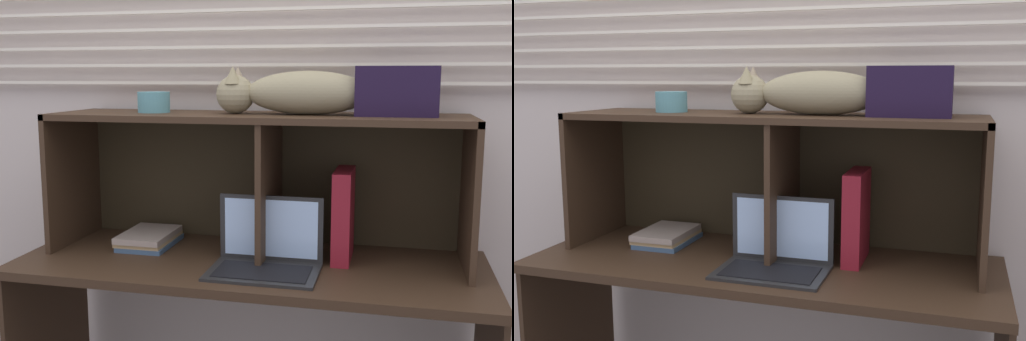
{
  "view_description": "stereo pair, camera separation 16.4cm",
  "coord_description": "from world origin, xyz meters",
  "views": [
    {
      "loc": [
        0.47,
        -1.69,
        1.34
      ],
      "look_at": [
        0.0,
        0.31,
        1.02
      ],
      "focal_mm": 41.63,
      "sensor_mm": 36.0,
      "label": 1
    },
    {
      "loc": [
        0.63,
        -1.65,
        1.34
      ],
      "look_at": [
        0.0,
        0.31,
        1.02
      ],
      "focal_mm": 41.63,
      "sensor_mm": 36.0,
      "label": 2
    }
  ],
  "objects": [
    {
      "name": "back_panel_with_blinds",
      "position": [
        0.0,
        0.55,
        1.26
      ],
      "size": [
        4.4,
        0.08,
        2.5
      ],
      "color": "beige",
      "rests_on": "ground"
    },
    {
      "name": "small_basket",
      "position": [
        -0.38,
        0.31,
        1.25
      ],
      "size": [
        0.11,
        0.11,
        0.07
      ],
      "primitive_type": "cylinder",
      "color": "teal",
      "rests_on": "hutch_shelf_unit"
    },
    {
      "name": "desk",
      "position": [
        0.0,
        0.21,
        0.59
      ],
      "size": [
        1.59,
        0.6,
        0.72
      ],
      "color": "#382618",
      "rests_on": "ground"
    },
    {
      "name": "storage_box",
      "position": [
        0.47,
        0.31,
        1.3
      ],
      "size": [
        0.26,
        0.14,
        0.16
      ],
      "primitive_type": "cube",
      "color": "black",
      "rests_on": "hutch_shelf_unit"
    },
    {
      "name": "hutch_shelf_unit",
      "position": [
        0.01,
        0.34,
        1.07
      ],
      "size": [
        1.44,
        0.39,
        0.5
      ],
      "color": "#382618",
      "rests_on": "desk"
    },
    {
      "name": "binder_upright",
      "position": [
        0.31,
        0.31,
        0.88
      ],
      "size": [
        0.06,
        0.22,
        0.31
      ],
      "primitive_type": "cube",
      "color": "maroon",
      "rests_on": "desk"
    },
    {
      "name": "laptop",
      "position": [
        0.08,
        0.13,
        0.77
      ],
      "size": [
        0.35,
        0.24,
        0.23
      ],
      "color": "#242424",
      "rests_on": "desk"
    },
    {
      "name": "book_stack",
      "position": [
        -0.41,
        0.31,
        0.75
      ],
      "size": [
        0.18,
        0.25,
        0.05
      ],
      "color": "#3E5A7B",
      "rests_on": "desk"
    },
    {
      "name": "cat",
      "position": [
        0.14,
        0.31,
        1.29
      ],
      "size": [
        0.72,
        0.16,
        0.16
      ],
      "color": "gray",
      "rests_on": "hutch_shelf_unit"
    }
  ]
}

